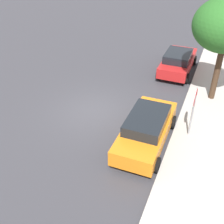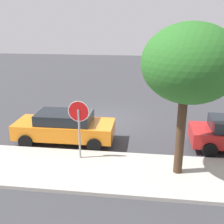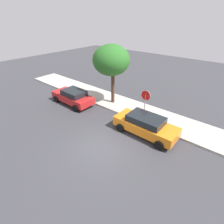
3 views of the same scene
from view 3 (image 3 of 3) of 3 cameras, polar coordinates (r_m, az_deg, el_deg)
ground_plane at (r=11.63m, az=-3.69°, el=-11.57°), size 60.00×60.00×0.00m
sidewalk_curb at (r=15.42m, az=10.99°, el=-0.46°), size 32.00×3.01×0.14m
stop_sign at (r=13.90m, az=10.83°, el=3.96°), size 0.84×0.08×2.54m
parked_car_orange at (r=12.59m, az=10.88°, el=-4.13°), size 4.55×2.01×1.46m
parked_car_red at (r=17.09m, az=-12.63°, el=4.99°), size 4.36×2.00×1.43m
street_tree_near_corner at (r=15.70m, az=-0.26°, el=16.48°), size 3.24×3.24×5.45m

